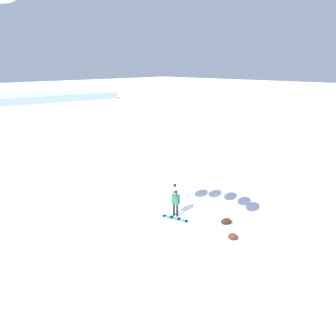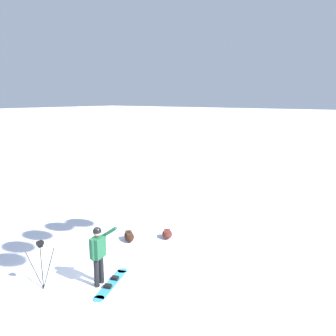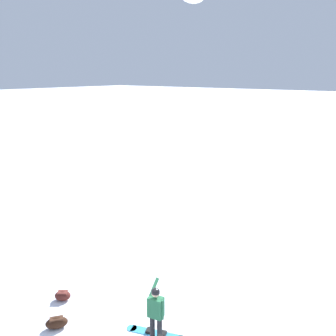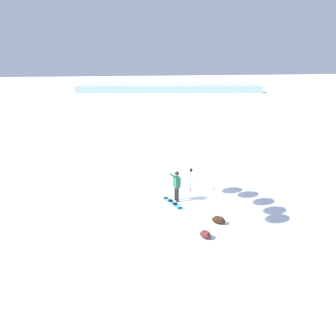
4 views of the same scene
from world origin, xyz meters
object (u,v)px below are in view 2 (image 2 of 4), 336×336
(snowboard, at_px, (111,283))
(gear_bag_small, at_px, (167,234))
(snowboarder, at_px, (98,250))
(camera_tripod, at_px, (41,255))
(gear_bag_large, at_px, (129,236))

(snowboard, height_order, gear_bag_small, gear_bag_small)
(snowboarder, distance_m, snowboard, 1.03)
(camera_tripod, height_order, gear_bag_small, camera_tripod)
(camera_tripod, bearing_deg, gear_bag_large, -86.15)
(snowboard, bearing_deg, snowboarder, 39.61)
(snowboarder, relative_size, gear_bag_small, 2.71)
(snowboard, height_order, gear_bag_large, gear_bag_large)
(gear_bag_small, bearing_deg, snowboard, 99.96)
(gear_bag_large, distance_m, camera_tripod, 3.73)
(snowboard, height_order, camera_tripod, camera_tripod)
(snowboard, bearing_deg, camera_tripod, 43.28)
(snowboarder, height_order, snowboard, snowboarder)
(snowboarder, height_order, gear_bag_small, snowboarder)
(gear_bag_large, height_order, gear_bag_small, gear_bag_large)
(snowboard, xyz_separation_m, gear_bag_large, (1.55, -2.41, 0.16))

